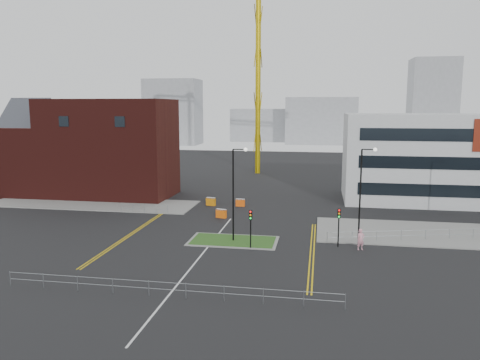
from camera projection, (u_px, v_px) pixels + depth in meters
The scene contains 28 objects.
ground at pixel (191, 268), 38.09m from camera, with size 200.00×200.00×0.00m, color black.
pavement_left at pixel (92, 204), 62.86m from camera, with size 28.00×8.00×0.12m, color slate.
pavement_right at pixel (435, 234), 47.98m from camera, with size 24.00×10.00×0.12m, color slate.
island_kerb at pixel (233, 241), 45.53m from camera, with size 8.60×4.60×0.08m, color slate.
grass_island at pixel (233, 241), 45.52m from camera, with size 8.00×4.00×0.12m, color #224617.
brick_building at pixel (90, 149), 68.14m from camera, with size 24.20×10.07×14.24m.
office_block at pixel (438, 158), 63.87m from camera, with size 25.00×12.20×12.00m.
tower_crane at pixel (288, 24), 85.90m from camera, with size 52.64×8.20×40.62m.
streetlamp_island at pixel (235, 187), 44.65m from camera, with size 1.46×0.36×9.18m.
streetlamp_right_near at pixel (363, 187), 44.57m from camera, with size 1.46×0.36×9.18m.
traffic_light_island at pixel (251, 222), 42.83m from camera, with size 0.28×0.33×3.65m.
traffic_light_right at pixel (339, 220), 43.42m from camera, with size 0.28×0.33×3.65m.
railing_front at pixel (167, 286), 32.13m from camera, with size 24.05×0.05×1.10m.
railing_left at pixel (144, 207), 57.34m from camera, with size 6.05×0.05×1.10m.
railing_right at pixel (426, 233), 45.69m from camera, with size 19.05×5.05×1.10m.
centre_line at pixel (197, 260), 40.03m from camera, with size 0.15×30.00×0.01m, color silver.
yellow_left_a at pixel (135, 231), 49.34m from camera, with size 0.12×24.00×0.01m, color gold.
yellow_left_b at pixel (137, 231), 49.29m from camera, with size 0.12×24.00×0.01m, color gold.
yellow_right_a at pixel (311, 252), 42.32m from camera, with size 0.12×20.00×0.01m, color gold.
yellow_right_b at pixel (314, 252), 42.27m from camera, with size 0.12×20.00×0.01m, color gold.
skyline_a at pixel (173, 112), 159.90m from camera, with size 18.00×12.00×22.00m, color gray.
skyline_b at pixel (321, 121), 161.65m from camera, with size 24.00×12.00×16.00m, color gray.
skyline_c at pixel (432, 103), 149.93m from camera, with size 14.00×12.00×28.00m, color gray.
skyline_d at pixel (272, 125), 174.74m from camera, with size 30.00×12.00×12.00m, color gray.
pedestrian at pixel (361, 239), 42.73m from camera, with size 0.71×0.47×1.95m, color pink.
barrier_left at pixel (221, 213), 55.01m from camera, with size 1.32×0.75×1.05m.
barrier_mid at pixel (211, 201), 61.84m from camera, with size 1.35×0.76×1.08m.
barrier_right at pixel (240, 202), 61.37m from camera, with size 1.18×0.40×0.99m.
Camera 1 is at (10.18, -35.28, 13.03)m, focal length 35.00 mm.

